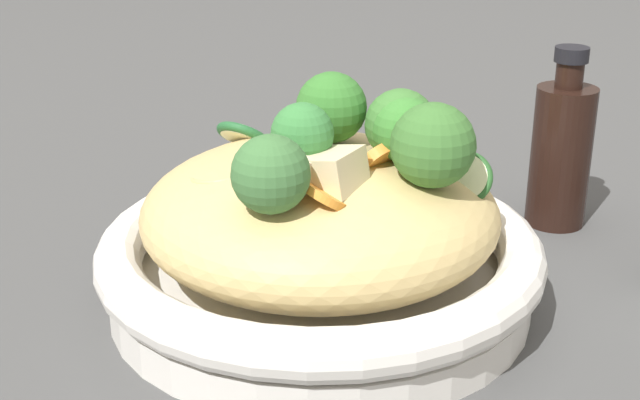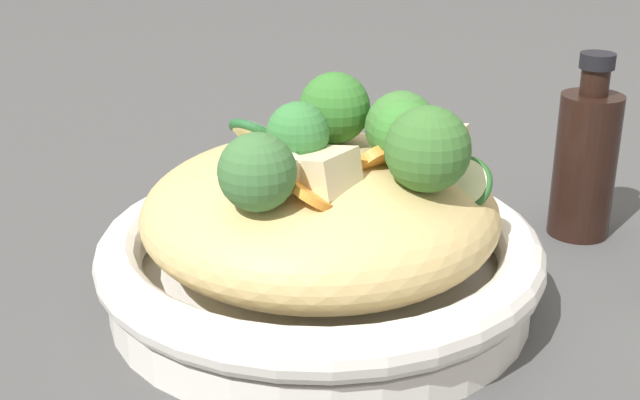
# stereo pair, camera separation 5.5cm
# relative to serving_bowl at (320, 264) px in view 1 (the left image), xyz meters

# --- Properties ---
(ground_plane) EXTENTS (3.00, 3.00, 0.00)m
(ground_plane) POSITION_rel_serving_bowl_xyz_m (0.00, 0.00, -0.03)
(ground_plane) COLOR #454545
(serving_bowl) EXTENTS (0.29, 0.29, 0.05)m
(serving_bowl) POSITION_rel_serving_bowl_xyz_m (0.00, 0.00, 0.00)
(serving_bowl) COLOR white
(serving_bowl) RESTS_ON ground_plane
(noodle_heap) EXTENTS (0.23, 0.23, 0.08)m
(noodle_heap) POSITION_rel_serving_bowl_xyz_m (-0.00, -0.00, 0.04)
(noodle_heap) COLOR tan
(noodle_heap) RESTS_ON serving_bowl
(broccoli_florets) EXTENTS (0.14, 0.16, 0.07)m
(broccoli_florets) POSITION_rel_serving_bowl_xyz_m (0.03, 0.00, 0.09)
(broccoli_florets) COLOR #9ABD75
(broccoli_florets) RESTS_ON serving_bowl
(carrot_coins) EXTENTS (0.10, 0.12, 0.03)m
(carrot_coins) POSITION_rel_serving_bowl_xyz_m (0.02, -0.00, 0.07)
(carrot_coins) COLOR orange
(carrot_coins) RESTS_ON serving_bowl
(zucchini_slices) EXTENTS (0.20, 0.06, 0.03)m
(zucchini_slices) POSITION_rel_serving_bowl_xyz_m (-0.02, 0.03, 0.06)
(zucchini_slices) COLOR beige
(zucchini_slices) RESTS_ON serving_bowl
(chicken_chunks) EXTENTS (0.06, 0.17, 0.04)m
(chicken_chunks) POSITION_rel_serving_bowl_xyz_m (0.03, -0.01, 0.08)
(chicken_chunks) COLOR beige
(chicken_chunks) RESTS_ON serving_bowl
(soy_sauce_bottle) EXTENTS (0.05, 0.05, 0.14)m
(soy_sauce_bottle) POSITION_rel_serving_bowl_xyz_m (0.07, 0.22, 0.03)
(soy_sauce_bottle) COLOR black
(soy_sauce_bottle) RESTS_ON ground_plane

